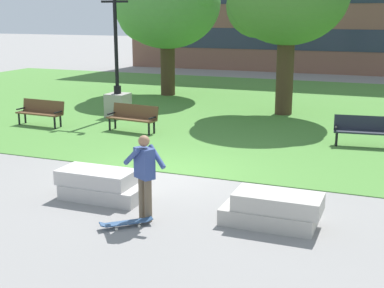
% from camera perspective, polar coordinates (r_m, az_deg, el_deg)
% --- Properties ---
extents(ground_plane, '(140.00, 140.00, 0.00)m').
position_cam_1_polar(ground_plane, '(13.60, -2.53, -3.14)').
color(ground_plane, gray).
extents(grass_lawn, '(40.00, 20.00, 0.02)m').
position_cam_1_polar(grass_lawn, '(22.85, 7.71, 3.78)').
color(grass_lawn, '#4C8438').
rests_on(grass_lawn, ground).
extents(concrete_block_center, '(1.89, 0.90, 0.64)m').
position_cam_1_polar(concrete_block_center, '(11.89, -9.74, -4.32)').
color(concrete_block_center, '#BCB7B2').
rests_on(concrete_block_center, ground).
extents(concrete_block_left, '(1.90, 0.90, 0.64)m').
position_cam_1_polar(concrete_block_left, '(10.42, 8.62, -6.93)').
color(concrete_block_left, '#B2ADA3').
rests_on(concrete_block_left, ground).
extents(person_skateboarder, '(0.93, 0.51, 1.71)m').
position_cam_1_polar(person_skateboarder, '(10.37, -5.08, -3.05)').
color(person_skateboarder, brown).
rests_on(person_skateboarder, ground).
extents(skateboard, '(0.89, 0.83, 0.14)m').
position_cam_1_polar(skateboard, '(10.36, -7.01, -8.32)').
color(skateboard, '#2D4C75').
rests_on(skateboard, ground).
extents(park_bench_near_left, '(1.83, 0.63, 0.90)m').
position_cam_1_polar(park_bench_near_left, '(19.88, -15.81, 3.40)').
color(park_bench_near_left, brown).
rests_on(park_bench_near_left, grass_lawn).
extents(park_bench_near_right, '(1.85, 0.75, 0.90)m').
position_cam_1_polar(park_bench_near_right, '(17.00, 17.92, 1.53)').
color(park_bench_near_right, '#1E232D').
rests_on(park_bench_near_right, grass_lawn).
extents(park_bench_far_left, '(1.85, 0.74, 0.90)m').
position_cam_1_polar(park_bench_far_left, '(18.27, -6.30, 2.96)').
color(park_bench_far_left, brown).
rests_on(park_bench_far_left, grass_lawn).
extents(lamp_post_center, '(1.32, 0.80, 4.83)m').
position_cam_1_polar(lamp_post_center, '(20.88, -7.95, 5.59)').
color(lamp_post_center, gray).
rests_on(lamp_post_center, grass_lawn).
extents(tree_far_left, '(5.32, 5.07, 6.54)m').
position_cam_1_polar(tree_far_left, '(26.14, -2.79, 14.67)').
color(tree_far_left, '#42301E').
rests_on(tree_far_left, grass_lawn).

